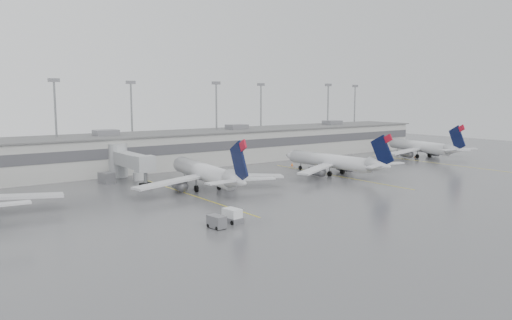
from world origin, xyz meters
TOP-DOWN VIEW (x-y plane):
  - ground at (0.00, 0.00)m, footprint 260.00×260.00m
  - terminal at (-0.01, 57.98)m, footprint 152.00×17.00m
  - light_masts at (0.00, 63.75)m, footprint 142.40×8.00m
  - jet_bridge_right at (-20.50, 45.72)m, footprint 4.00×17.20m
  - stand_markings at (-0.00, 24.00)m, footprint 105.25×40.00m
  - jet_mid_left at (-13.09, 26.18)m, footprint 28.36×31.97m
  - jet_mid_right at (17.96, 24.94)m, footprint 26.70×30.00m
  - jet_far_right at (59.14, 32.26)m, footprint 26.53×30.09m
  - baggage_tug at (-22.14, 4.09)m, footprint 2.20×3.14m
  - baggage_cart at (-25.34, 2.89)m, footprint 1.71×2.69m
  - gse_uld_b at (-18.61, 43.41)m, footprint 2.51×1.94m
  - gse_uld_c at (29.57, 40.08)m, footprint 3.07×2.43m
  - gse_loader at (-25.09, 44.11)m, footprint 2.66×3.64m
  - cone_b at (-14.15, 37.29)m, footprint 0.49×0.49m
  - cone_c at (19.85, 41.19)m, footprint 0.49×0.49m
  - cone_d at (57.35, 33.28)m, footprint 0.39×0.39m

SIDE VIEW (x-z plane):
  - ground at x=0.00m, z-range 0.00..0.00m
  - stand_markings at x=0.00m, z-range 0.00..0.01m
  - cone_d at x=57.35m, z-range 0.00..0.61m
  - cone_b at x=-14.15m, z-range 0.00..0.77m
  - cone_c at x=19.85m, z-range 0.00..0.77m
  - baggage_tug at x=-22.14m, z-range -0.21..1.70m
  - gse_uld_b at x=-18.61m, z-range 0.00..1.59m
  - baggage_cart at x=-25.34m, z-range 0.03..1.68m
  - gse_uld_c at x=29.57m, z-range 0.00..1.91m
  - gse_loader at x=-25.09m, z-range 0.00..2.07m
  - jet_mid_right at x=17.96m, z-range -1.84..7.86m
  - jet_far_right at x=59.14m, z-range -1.87..8.02m
  - jet_mid_left at x=-13.09m, z-range -1.96..8.40m
  - jet_bridge_right at x=-20.50m, z-range 0.37..7.37m
  - terminal at x=-0.01m, z-range -0.55..8.90m
  - light_masts at x=0.00m, z-range 1.73..22.33m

